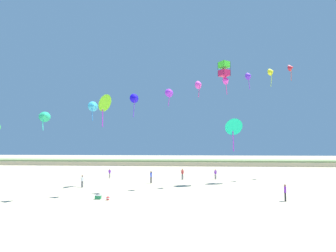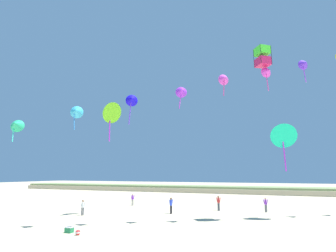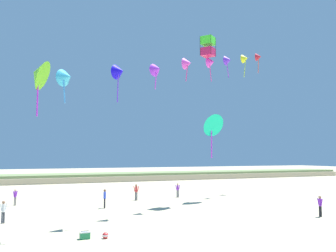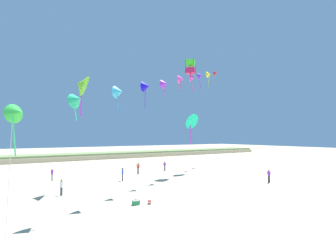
# 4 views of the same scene
# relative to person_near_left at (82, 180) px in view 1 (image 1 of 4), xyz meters

# --- Properties ---
(ground_plane) EXTENTS (240.00, 240.00, 0.00)m
(ground_plane) POSITION_rel_person_near_left_xyz_m (11.34, -9.87, -0.92)
(ground_plane) COLOR beige
(dune_ridge) EXTENTS (120.00, 9.29, 1.43)m
(dune_ridge) POSITION_rel_person_near_left_xyz_m (11.34, 39.85, -0.21)
(dune_ridge) COLOR #BFAE8B
(dune_ridge) RESTS_ON ground
(person_near_left) EXTENTS (0.51, 0.37, 1.59)m
(person_near_left) POSITION_rel_person_near_left_xyz_m (0.00, 0.00, 0.00)
(person_near_left) COLOR #474C56
(person_near_left) RESTS_ON ground
(person_near_right) EXTENTS (0.46, 0.44, 1.59)m
(person_near_right) POSITION_rel_person_near_left_xyz_m (0.72, 9.47, 0.00)
(person_near_right) COLOR gray
(person_near_right) RESTS_ON ground
(person_mid_center) EXTENTS (0.60, 0.30, 1.74)m
(person_mid_center) POSITION_rel_person_near_left_xyz_m (12.71, 8.77, 0.08)
(person_mid_center) COLOR #474C56
(person_mid_center) RESTS_ON ground
(person_far_left) EXTENTS (0.29, 0.59, 1.72)m
(person_far_left) POSITION_rel_person_near_left_xyz_m (8.30, 4.45, 0.08)
(person_far_left) COLOR black
(person_far_left) RESTS_ON ground
(person_far_right) EXTENTS (0.22, 0.57, 1.64)m
(person_far_right) POSITION_rel_person_near_left_xyz_m (22.94, -6.71, 0.03)
(person_far_right) COLOR black
(person_far_right) RESTS_ON ground
(person_far_center) EXTENTS (0.57, 0.22, 1.64)m
(person_far_center) POSITION_rel_person_near_left_xyz_m (17.96, 9.50, 0.03)
(person_far_center) COLOR #474C56
(person_far_center) RESTS_ON ground
(kite_banner_string) EXTENTS (36.68, 22.51, 18.90)m
(kite_banner_string) POSITION_rel_person_near_left_xyz_m (13.22, 0.20, 11.79)
(kite_banner_string) COLOR green
(large_kite_low_lead) EXTENTS (2.78, 2.17, 5.04)m
(large_kite_low_lead) POSITION_rel_person_near_left_xyz_m (20.16, 5.43, 7.31)
(large_kite_low_lead) COLOR #12EAA6
(large_kite_mid_trail) EXTENTS (2.38, 2.85, 4.64)m
(large_kite_mid_trail) POSITION_rel_person_near_left_xyz_m (2.11, 1.25, 10.32)
(large_kite_mid_trail) COLOR #7DF020
(large_kite_high_solo) EXTENTS (1.75, 1.75, 2.04)m
(large_kite_high_solo) POSITION_rel_person_near_left_xyz_m (18.75, 3.52, 15.24)
(large_kite_high_solo) COLOR #C41F54
(beach_cooler) EXTENTS (0.58, 0.41, 0.46)m
(beach_cooler) POSITION_rel_person_near_left_xyz_m (4.56, -7.03, -0.71)
(beach_cooler) COLOR #23844C
(beach_cooler) RESTS_ON ground
(beach_ball) EXTENTS (0.36, 0.36, 0.36)m
(beach_ball) POSITION_rel_person_near_left_xyz_m (5.67, -7.40, -0.74)
(beach_ball) COLOR red
(beach_ball) RESTS_ON ground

